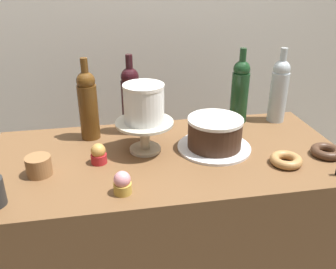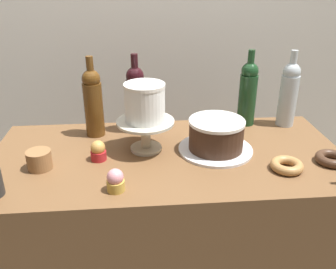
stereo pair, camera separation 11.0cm
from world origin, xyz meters
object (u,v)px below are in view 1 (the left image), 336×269
at_px(cake_stand_pedestal, 145,131).
at_px(donut_maple, 286,160).
at_px(cupcake_strawberry, 122,183).
at_px(chocolate_round_cake, 215,132).
at_px(donut_chocolate, 326,151).
at_px(wine_bottle_dark_red, 131,99).
at_px(wine_bottle_amber, 88,104).
at_px(cupcake_caramel, 99,154).
at_px(wine_bottle_green, 240,90).
at_px(cookie_stack, 39,166).
at_px(wine_bottle_clear, 279,90).
at_px(white_layer_cake, 144,103).

xyz_separation_m(cake_stand_pedestal, donut_maple, (0.47, -0.19, -0.07)).
bearing_deg(cupcake_strawberry, chocolate_round_cake, 33.10).
bearing_deg(cupcake_strawberry, donut_maple, 7.46).
bearing_deg(donut_chocolate, wine_bottle_dark_red, 153.55).
height_order(wine_bottle_amber, cupcake_caramel, wine_bottle_amber).
distance_m(wine_bottle_dark_red, cupcake_strawberry, 0.47).
distance_m(wine_bottle_green, cookie_stack, 0.88).
height_order(cupcake_strawberry, cupcake_caramel, same).
bearing_deg(cupcake_caramel, cupcake_strawberry, -70.95).
xyz_separation_m(wine_bottle_amber, wine_bottle_dark_red, (0.17, 0.03, 0.00)).
bearing_deg(cupcake_caramel, donut_chocolate, -6.53).
distance_m(chocolate_round_cake, wine_bottle_amber, 0.50).
xyz_separation_m(wine_bottle_clear, cupcake_caramel, (-0.79, -0.25, -0.11)).
height_order(white_layer_cake, wine_bottle_clear, wine_bottle_clear).
distance_m(wine_bottle_clear, cookie_stack, 1.03).
distance_m(cake_stand_pedestal, cupcake_caramel, 0.19).
distance_m(white_layer_cake, donut_chocolate, 0.69).
xyz_separation_m(wine_bottle_green, cupcake_caramel, (-0.62, -0.28, -0.11)).
height_order(chocolate_round_cake, wine_bottle_clear, wine_bottle_clear).
relative_size(cupcake_strawberry, cupcake_caramel, 1.00).
bearing_deg(wine_bottle_clear, wine_bottle_green, 171.35).
bearing_deg(donut_chocolate, chocolate_round_cake, 161.85).
distance_m(white_layer_cake, donut_maple, 0.54).
height_order(cake_stand_pedestal, donut_maple, cake_stand_pedestal).
xyz_separation_m(cupcake_caramel, cookie_stack, (-0.20, -0.04, -0.00)).
relative_size(wine_bottle_green, cookie_stack, 3.87).
bearing_deg(cupcake_caramel, wine_bottle_amber, 97.84).
bearing_deg(wine_bottle_green, cookie_stack, -158.42).
distance_m(wine_bottle_clear, wine_bottle_green, 0.17).
distance_m(wine_bottle_amber, wine_bottle_green, 0.65).
relative_size(chocolate_round_cake, wine_bottle_clear, 0.63).
height_order(cake_stand_pedestal, white_layer_cake, white_layer_cake).
xyz_separation_m(white_layer_cake, wine_bottle_dark_red, (-0.03, 0.18, -0.05)).
height_order(wine_bottle_amber, wine_bottle_clear, same).
distance_m(wine_bottle_dark_red, donut_maple, 0.64).
bearing_deg(donut_maple, cake_stand_pedestal, 157.98).
height_order(cake_stand_pedestal, cupcake_caramel, cake_stand_pedestal).
relative_size(wine_bottle_amber, wine_bottle_green, 1.00).
xyz_separation_m(white_layer_cake, wine_bottle_green, (0.44, 0.21, -0.05)).
xyz_separation_m(wine_bottle_dark_red, cupcake_caramel, (-0.14, -0.25, -0.11)).
height_order(white_layer_cake, cupcake_strawberry, white_layer_cake).
xyz_separation_m(white_layer_cake, cupcake_caramel, (-0.17, -0.06, -0.15)).
bearing_deg(donut_maple, chocolate_round_cake, 142.99).
distance_m(cake_stand_pedestal, white_layer_cake, 0.11).
height_order(wine_bottle_dark_red, cupcake_strawberry, wine_bottle_dark_red).
xyz_separation_m(wine_bottle_dark_red, cookie_stack, (-0.34, -0.29, -0.11)).
height_order(cake_stand_pedestal, wine_bottle_green, wine_bottle_green).
bearing_deg(wine_bottle_amber, wine_bottle_green, 5.17).
relative_size(wine_bottle_dark_red, wine_bottle_green, 1.00).
height_order(wine_bottle_clear, cupcake_caramel, wine_bottle_clear).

